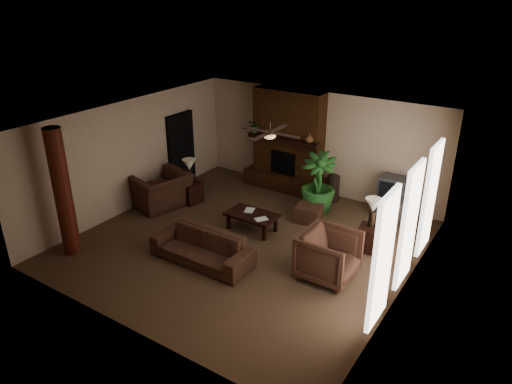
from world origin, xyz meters
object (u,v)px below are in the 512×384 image
Objects in this scene: side_table_left at (191,192)px; side_table_right at (370,238)px; log_column at (63,193)px; ottoman at (309,213)px; coffee_table at (252,216)px; sofa at (202,243)px; armchair_right at (329,253)px; floor_vase at (333,185)px; lamp_left at (189,166)px; armchair_left at (160,185)px; lamp_right at (373,207)px; floor_plant at (317,196)px; tv_stand at (391,206)px.

side_table_right is (4.89, 0.24, 0.00)m from side_table_left.
log_column is 4.67× the size of ottoman.
log_column is 2.33× the size of coffee_table.
coffee_table is at bearing 86.07° from sofa.
sofa is 1.71m from coffee_table.
armchair_right is 3.69m from floor_vase.
sofa is 3.09m from lamp_left.
lamp_left is (0.48, 3.41, -0.40)m from log_column.
log_column is 2.89m from armchair_left.
lamp_left is (0.46, 0.63, 0.40)m from armchair_left.
lamp_right is (5.35, 0.90, 0.40)m from armchair_left.
sofa is (2.61, 1.26, -0.97)m from log_column.
coffee_table is at bearing -10.82° from side_table_left.
floor_plant is 2.12m from side_table_right.
ottoman is (0.89, 1.18, -0.17)m from coffee_table.
armchair_left reaches higher than ottoman.
log_column is 4.31× the size of lamp_left.
ottoman is at bearing 165.06° from lamp_right.
floor_plant is (3.55, 1.92, -0.16)m from armchair_left.
sofa is 2.60× the size of tv_stand.
lamp_left reaches higher than coffee_table.
coffee_table is 2.80m from lamp_right.
tv_stand is (2.47, 2.59, -0.12)m from coffee_table.
floor_plant reaches higher than ottoman.
tv_stand is at bearing 0.00° from floor_vase.
armchair_right is at bearing -99.26° from tv_stand.
log_column is at bearing -145.99° from side_table_right.
lamp_right reaches higher than floor_plant.
lamp_right is at bearing 15.30° from coffee_table.
sofa is 5.02m from tv_stand.
floor_vase is at bearing 173.00° from tv_stand.
armchair_right is at bearing -66.67° from floor_vase.
coffee_table is 0.77× the size of floor_plant.
lamp_left is (-3.09, -1.29, 0.56)m from floor_plant.
sofa is 3.57m from floor_plant.
side_table_right reaches higher than tv_stand.
floor_vase is at bearing 132.83° from side_table_right.
ottoman is 1.09× the size of side_table_right.
ottoman is 1.43m from floor_vase.
tv_stand is (5.20, 5.55, -1.15)m from log_column.
armchair_left is at bearing -176.15° from coffee_table.
side_table_left is 0.73m from lamp_left.
tv_stand is at bearing 58.95° from sofa.
armchair_right reaches higher than side_table_right.
floor_plant is (3.56, 4.70, -0.96)m from log_column.
armchair_right is (5.07, 2.16, -0.86)m from log_column.
log_column is 3.29× the size of tv_stand.
lamp_right is (0.29, 1.52, 0.46)m from armchair_right.
lamp_right is at bearing -14.94° from ottoman.
tv_stand is 0.54× the size of floor_plant.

